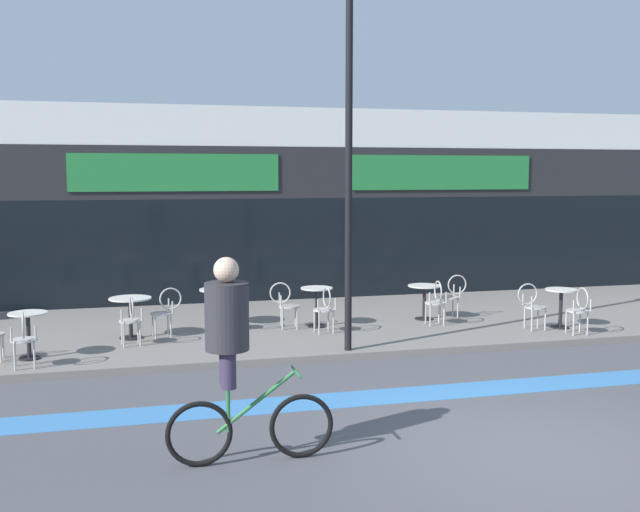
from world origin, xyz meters
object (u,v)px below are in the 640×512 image
Objects in this scene: bistro_table_2 at (220,299)px; cafe_chair_1_near at (131,317)px; bistro_table_3 at (317,299)px; bistro_table_4 at (424,295)px; bistro_table_5 at (561,301)px; cafe_chair_5_side at (532,303)px; bistro_table_0 at (28,326)px; cafe_chair_5_near at (580,307)px; cafe_chair_2_near at (224,305)px; cafe_chair_3_side at (285,302)px; cafe_chair_4_side at (453,293)px; cafe_chair_4_near at (436,299)px; bistro_table_1 at (130,309)px; cafe_chair_3_near at (325,306)px; cafe_chair_1_side at (166,309)px; lamp_post at (349,141)px; cafe_chair_0_near at (24,336)px; cyclist_1 at (233,344)px.

cafe_chair_1_near is at bearing -140.61° from bistro_table_2.
bistro_table_3 is 0.86× the size of cafe_chair_1_near.
bistro_table_4 is 2.66m from bistro_table_5.
bistro_table_2 is 0.87× the size of cafe_chair_5_side.
bistro_table_0 is 0.85× the size of cafe_chair_5_near.
bistro_table_2 is 1.03× the size of bistro_table_5.
cafe_chair_2_near is (3.32, 1.29, -0.02)m from bistro_table_0.
cafe_chair_5_near is at bearing -43.60° from cafe_chair_5_side.
cafe_chair_3_side is (1.19, -0.60, -0.01)m from bistro_table_2.
bistro_table_5 is at bearing 140.94° from cafe_chair_4_side.
cafe_chair_4_near and cafe_chair_4_side have the same top height.
bistro_table_0 is at bearing -144.49° from bistro_table_1.
cafe_chair_3_near is 3.97m from cafe_chair_5_side.
cafe_chair_1_side is at bearing -50.56° from cafe_chair_1_near.
bistro_table_1 is at bearing -170.26° from cafe_chair_3_side.
bistro_table_4 is 0.93× the size of bistro_table_5.
cafe_chair_5_near is at bearing -13.98° from cafe_chair_3_side.
bistro_table_3 is at bearing 164.19° from bistro_table_5.
cafe_chair_5_side is at bearing -8.60° from bistro_table_1.
cafe_chair_3_near is at bearing 162.38° from cafe_chair_1_side.
bistro_table_2 is 0.87× the size of cafe_chair_4_side.
cafe_chair_4_side is at bearing 10.34° from bistro_table_0.
cafe_chair_5_near is at bearing -114.82° from cafe_chair_2_near.
bistro_table_3 is 1.02× the size of bistro_table_5.
cafe_chair_1_side and cafe_chair_5_side have the same top height.
bistro_table_3 is at bearing -175.72° from bistro_table_4.
bistro_table_4 is at bearing 43.68° from lamp_post.
bistro_table_1 is 0.96× the size of bistro_table_2.
bistro_table_4 is (5.84, 0.33, -0.04)m from bistro_table_1.
bistro_table_4 is at bearing 139.48° from cafe_chair_5_side.
bistro_table_2 is at bearing -59.03° from cafe_chair_0_near.
cafe_chair_5_side reaches higher than bistro_table_0.
cafe_chair_5_side is at bearing 0.11° from bistro_table_0.
bistro_table_3 is at bearing 71.79° from cafe_chair_5_near.
cafe_chair_0_near is (-5.11, -1.93, -0.03)m from bistro_table_3.
cafe_chair_1_near and cafe_chair_3_near have the same top height.
cafe_chair_5_side is at bearing 10.46° from lamp_post.
cafe_chair_3_side is 1.00× the size of cafe_chair_5_near.
cafe_chair_1_near is 5.54m from cyclist_1.
bistro_table_5 is (6.36, -1.90, 0.01)m from bistro_table_2.
cafe_chair_5_near is 0.88m from cafe_chair_5_side.
cafe_chair_2_near is at bearing -66.58° from cafe_chair_0_near.
bistro_table_5 is 2.17m from cafe_chair_4_side.
cafe_chair_3_side reaches higher than bistro_table_2.
bistro_table_0 is 0.85× the size of cafe_chair_4_side.
lamp_post reaches higher than bistro_table_1.
cafe_chair_5_side is 0.40× the size of cyclist_1.
lamp_post reaches higher than cafe_chair_1_side.
bistro_table_0 is 1.01× the size of bistro_table_1.
cafe_chair_1_near is at bearing 161.10° from lamp_post.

